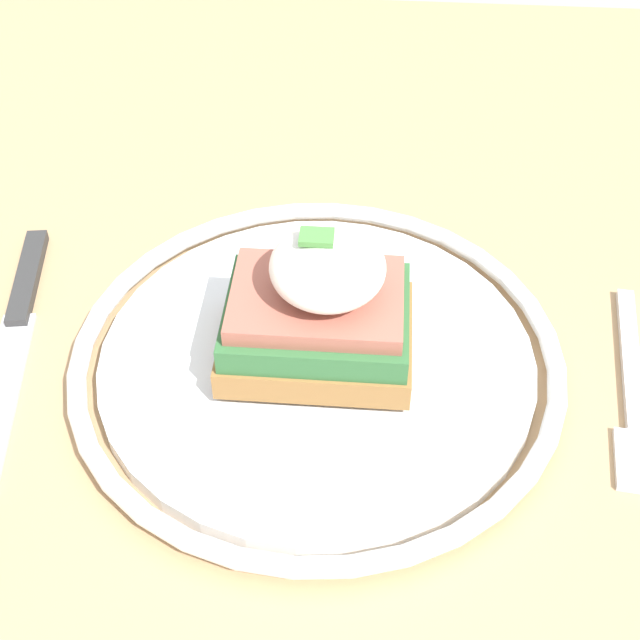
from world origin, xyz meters
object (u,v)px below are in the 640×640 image
(plate, at_px, (320,357))
(sandwich, at_px, (323,307))
(fork, at_px, (633,394))
(knife, at_px, (16,327))

(plate, bearing_deg, sandwich, 167.13)
(fork, bearing_deg, knife, -4.00)
(plate, height_order, knife, plate)
(sandwich, height_order, knife, sandwich)
(plate, height_order, fork, plate)
(sandwich, bearing_deg, fork, 177.13)
(sandwich, distance_m, knife, 0.18)
(plate, xyz_separation_m, knife, (0.17, -0.01, -0.01))
(plate, relative_size, sandwich, 2.68)
(fork, relative_size, knife, 0.73)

